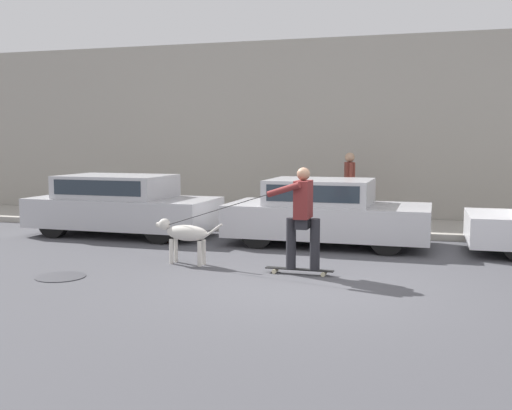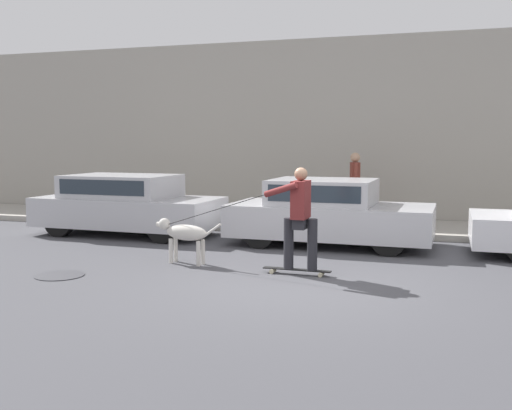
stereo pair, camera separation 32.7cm
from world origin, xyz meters
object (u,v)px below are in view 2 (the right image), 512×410
dog (184,234)px  skateboarder (300,214)px  parked_car_0 (127,205)px  parked_car_1 (329,213)px  pedestrian_with_bag (355,184)px

dog → skateboarder: skateboarder is taller
parked_car_0 → parked_car_1: size_ratio=1.03×
dog → pedestrian_with_bag: size_ratio=0.75×
parked_car_1 → pedestrian_with_bag: (0.17, 2.32, 0.43)m
parked_car_0 → pedestrian_with_bag: bearing=28.0°
skateboarder → pedestrian_with_bag: pedestrian_with_bag is taller
parked_car_0 → skateboarder: bearing=-29.7°
parked_car_1 → skateboarder: skateboarder is taller
parked_car_0 → parked_car_1: bearing=1.6°
dog → parked_car_0: bearing=-36.7°
parked_car_0 → dog: (2.54, -2.54, -0.15)m
parked_car_0 → skateboarder: 5.37m
parked_car_0 → skateboarder: (4.59, -2.79, 0.28)m
parked_car_0 → parked_car_1: (4.50, -0.00, -0.02)m
skateboarder → parked_car_1: bearing=-87.4°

